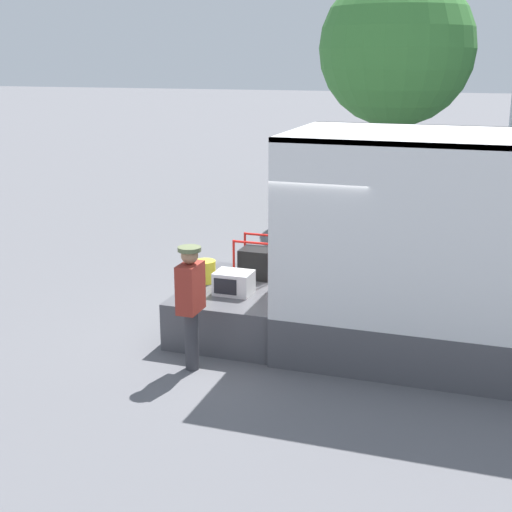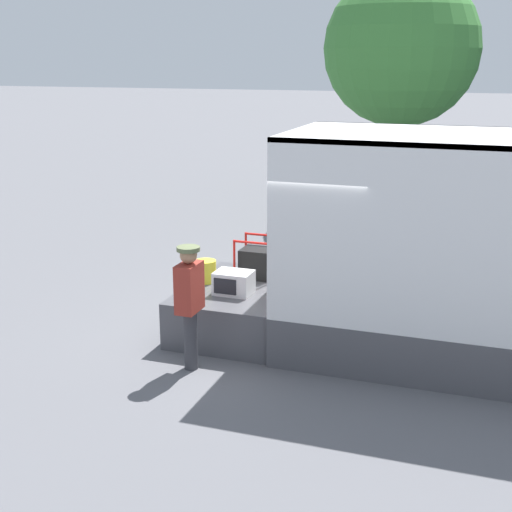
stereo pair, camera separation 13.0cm
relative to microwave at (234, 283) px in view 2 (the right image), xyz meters
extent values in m
plane|color=slate|center=(0.78, 0.36, -0.84)|extent=(160.00, 160.00, 0.00)
cube|color=#4C4C51|center=(3.24, 0.36, -0.50)|extent=(4.91, 2.39, 0.68)
cube|color=white|center=(3.24, 1.52, 1.01)|extent=(4.91, 0.06, 2.36)
cube|color=white|center=(3.24, -0.81, 1.01)|extent=(4.91, 0.06, 2.36)
cube|color=white|center=(3.24, 0.36, 2.16)|extent=(4.91, 2.39, 0.06)
cylinder|color=#3370B2|center=(1.89, 0.26, 0.01)|extent=(0.28, 0.28, 0.35)
cube|color=#2D7F33|center=(3.17, -0.50, -0.01)|extent=(0.44, 0.32, 0.31)
cube|color=#4C4C51|center=(-0.01, 0.36, -0.50)|extent=(1.59, 2.27, 0.68)
cube|color=white|center=(0.00, 0.00, 0.00)|extent=(0.53, 0.41, 0.33)
cube|color=black|center=(-0.05, -0.21, 0.00)|extent=(0.34, 0.01, 0.22)
cube|color=black|center=(0.06, 0.88, 0.06)|extent=(0.48, 0.44, 0.46)
cylinder|color=slate|center=(0.25, 0.88, 0.09)|extent=(0.18, 0.24, 0.24)
cylinder|color=red|center=(-0.23, 0.62, 0.15)|extent=(0.04, 0.04, 0.63)
cylinder|color=red|center=(0.34, 0.62, 0.15)|extent=(0.04, 0.04, 0.63)
cylinder|color=red|center=(-0.23, 1.13, 0.15)|extent=(0.04, 0.04, 0.63)
cylinder|color=red|center=(0.34, 1.13, 0.15)|extent=(0.04, 0.04, 0.63)
cylinder|color=red|center=(0.06, 0.62, 0.45)|extent=(0.57, 0.04, 0.04)
cylinder|color=red|center=(0.06, 1.13, 0.45)|extent=(0.57, 0.04, 0.04)
cylinder|color=yellow|center=(-0.61, 0.39, 0.00)|extent=(0.33, 0.33, 0.34)
cylinder|color=#38383D|center=(-0.15, -1.20, -0.44)|extent=(0.18, 0.18, 0.81)
cube|color=maroon|center=(-0.15, -1.20, 0.28)|extent=(0.24, 0.44, 0.64)
sphere|color=tan|center=(-0.15, -1.20, 0.71)|extent=(0.22, 0.22, 0.22)
cylinder|color=#606B47|center=(-0.15, -1.20, 0.80)|extent=(0.30, 0.30, 0.06)
cylinder|color=brown|center=(0.91, 9.05, 0.40)|extent=(0.36, 0.36, 2.49)
sphere|color=#3D7F38|center=(0.91, 9.05, 3.35)|extent=(3.78, 3.78, 3.78)
camera|label=1|loc=(3.42, -9.16, 3.12)|focal=50.00mm
camera|label=2|loc=(3.54, -9.12, 3.12)|focal=50.00mm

